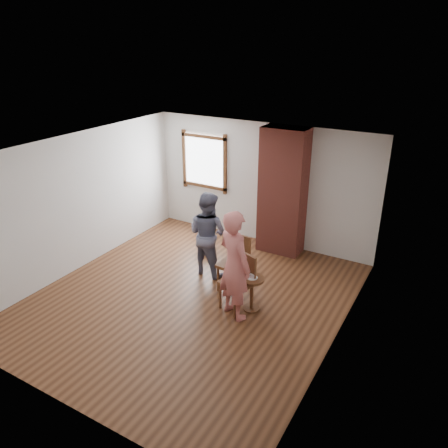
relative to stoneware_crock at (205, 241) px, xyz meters
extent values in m
plane|color=brown|center=(0.77, -1.72, -0.20)|extent=(5.50, 5.50, 0.00)
cube|color=silver|center=(0.77, 1.03, 1.10)|extent=(5.00, 0.04, 2.60)
cube|color=silver|center=(-1.73, -1.72, 1.10)|extent=(0.04, 5.50, 2.60)
cube|color=silver|center=(3.27, -1.72, 1.10)|extent=(0.04, 5.50, 2.60)
cube|color=white|center=(0.77, -1.72, 2.40)|extent=(5.00, 5.50, 0.04)
cube|color=#563219|center=(-0.63, 0.99, 1.40)|extent=(1.14, 0.06, 1.34)
cube|color=white|center=(-0.63, 1.01, 1.40)|extent=(1.00, 0.02, 1.20)
cube|color=#9B4337|center=(1.37, 0.78, 1.10)|extent=(0.90, 0.50, 2.60)
cylinder|color=#CDB594|center=(0.00, 0.00, 0.00)|extent=(0.31, 0.31, 0.40)
cylinder|color=black|center=(-0.66, 0.68, -0.13)|extent=(0.17, 0.17, 0.15)
cube|color=brown|center=(1.26, -1.09, 0.30)|extent=(0.48, 0.48, 0.06)
cylinder|color=brown|center=(1.06, -1.27, 0.05)|extent=(0.04, 0.04, 0.50)
cylinder|color=brown|center=(1.44, -1.28, 0.05)|extent=(0.04, 0.04, 0.50)
cylinder|color=brown|center=(1.08, -0.90, 0.05)|extent=(0.04, 0.04, 0.50)
cylinder|color=brown|center=(1.45, -0.91, 0.05)|extent=(0.04, 0.04, 0.50)
cube|color=brown|center=(1.27, -0.88, 0.54)|extent=(0.46, 0.06, 0.50)
cube|color=brown|center=(1.61, -1.61, 0.29)|extent=(0.59, 0.59, 0.05)
cylinder|color=brown|center=(1.37, -1.72, 0.04)|extent=(0.04, 0.04, 0.49)
cylinder|color=brown|center=(1.72, -1.85, 0.04)|extent=(0.04, 0.04, 0.49)
cylinder|color=brown|center=(1.50, -1.38, 0.04)|extent=(0.04, 0.04, 0.49)
cylinder|color=brown|center=(1.85, -1.51, 0.04)|extent=(0.04, 0.04, 0.49)
cube|color=brown|center=(1.68, -1.42, 0.53)|extent=(0.44, 0.20, 0.49)
cylinder|color=brown|center=(1.84, -1.49, 0.38)|extent=(0.40, 0.40, 0.04)
cylinder|color=brown|center=(1.84, -1.49, 0.09)|extent=(0.06, 0.06, 0.54)
cylinder|color=brown|center=(1.84, -1.49, -0.19)|extent=(0.28, 0.28, 0.03)
cylinder|color=white|center=(1.84, -1.49, 0.40)|extent=(0.18, 0.18, 0.01)
cube|color=white|center=(1.85, -1.49, 0.44)|extent=(0.08, 0.07, 0.06)
imported|color=#141537|center=(0.56, -0.79, 0.61)|extent=(0.85, 0.70, 1.62)
imported|color=#D16D68|center=(1.65, -1.76, 0.71)|extent=(0.78, 0.67, 1.82)
camera|label=1|loc=(4.49, -7.02, 4.01)|focal=35.00mm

